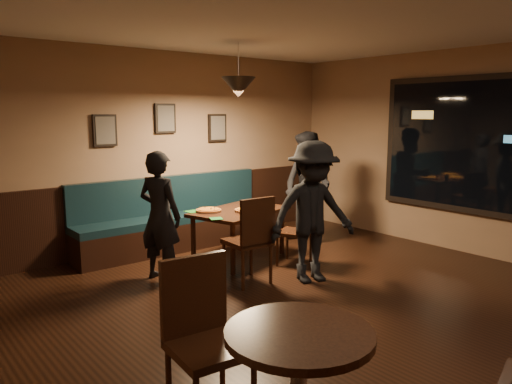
% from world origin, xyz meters
% --- Properties ---
extents(floor, '(7.00, 7.00, 0.00)m').
position_xyz_m(floor, '(0.00, 0.00, 0.00)').
color(floor, black).
rests_on(floor, ground).
extents(ceiling, '(7.00, 7.00, 0.00)m').
position_xyz_m(ceiling, '(0.00, 0.00, 2.80)').
color(ceiling, silver).
rests_on(ceiling, ground).
extents(wall_back, '(6.00, 0.00, 6.00)m').
position_xyz_m(wall_back, '(0.00, 3.50, 1.40)').
color(wall_back, '#8C704F').
rests_on(wall_back, ground).
extents(wall_right, '(0.00, 7.00, 7.00)m').
position_xyz_m(wall_right, '(3.00, 0.00, 1.40)').
color(wall_right, '#8C704F').
rests_on(wall_right, ground).
extents(wainscot, '(5.88, 0.06, 1.00)m').
position_xyz_m(wainscot, '(0.00, 3.47, 0.50)').
color(wainscot, black).
rests_on(wainscot, ground).
extents(booth_bench, '(3.00, 0.60, 1.00)m').
position_xyz_m(booth_bench, '(0.00, 3.20, 0.50)').
color(booth_bench, '#0F232D').
rests_on(booth_bench, ground).
extents(window_frame, '(0.06, 2.56, 1.86)m').
position_xyz_m(window_frame, '(2.96, 0.50, 1.50)').
color(window_frame, black).
rests_on(window_frame, wall_right).
extents(window_glass, '(0.00, 2.40, 2.40)m').
position_xyz_m(window_glass, '(2.93, 0.50, 1.50)').
color(window_glass, black).
rests_on(window_glass, wall_right).
extents(picture_left, '(0.32, 0.04, 0.42)m').
position_xyz_m(picture_left, '(-0.90, 3.47, 1.70)').
color(picture_left, black).
rests_on(picture_left, wall_back).
extents(picture_center, '(0.32, 0.04, 0.42)m').
position_xyz_m(picture_center, '(0.00, 3.47, 1.85)').
color(picture_center, black).
rests_on(picture_center, wall_back).
extents(picture_right, '(0.32, 0.04, 0.42)m').
position_xyz_m(picture_right, '(0.90, 3.47, 1.70)').
color(picture_right, black).
rests_on(picture_right, wall_back).
extents(pendant_lamp, '(0.44, 0.44, 0.25)m').
position_xyz_m(pendant_lamp, '(0.36, 2.21, 2.25)').
color(pendant_lamp, black).
rests_on(pendant_lamp, ceiling).
extents(dining_table, '(1.41, 1.10, 0.67)m').
position_xyz_m(dining_table, '(0.36, 2.21, 0.33)').
color(dining_table, black).
rests_on(dining_table, floor).
extents(chair_near_left, '(0.47, 0.47, 1.01)m').
position_xyz_m(chair_near_left, '(-0.13, 1.42, 0.51)').
color(chair_near_left, '#321C0D').
rests_on(chair_near_left, floor).
extents(chair_near_right, '(0.51, 0.51, 0.88)m').
position_xyz_m(chair_near_right, '(0.77, 1.59, 0.44)').
color(chair_near_right, black).
rests_on(chair_near_right, floor).
extents(diner_left, '(0.55, 0.65, 1.51)m').
position_xyz_m(diner_left, '(-0.83, 2.16, 0.75)').
color(diner_left, black).
rests_on(diner_left, floor).
extents(diner_right, '(0.68, 0.85, 1.66)m').
position_xyz_m(diner_right, '(1.62, 2.20, 0.83)').
color(diner_right, black).
rests_on(diner_right, floor).
extents(diner_front, '(1.18, 0.88, 1.62)m').
position_xyz_m(diner_front, '(0.48, 1.00, 0.81)').
color(diner_front, black).
rests_on(diner_front, floor).
extents(pizza_a, '(0.42, 0.42, 0.04)m').
position_xyz_m(pizza_a, '(-0.02, 2.37, 0.69)').
color(pizza_a, '#C37824').
rests_on(pizza_a, dining_table).
extents(pizza_b, '(0.44, 0.44, 0.04)m').
position_xyz_m(pizza_b, '(0.38, 2.05, 0.69)').
color(pizza_b, '#C67025').
rests_on(pizza_b, dining_table).
extents(pizza_c, '(0.38, 0.38, 0.04)m').
position_xyz_m(pizza_c, '(0.75, 2.34, 0.69)').
color(pizza_c, gold).
rests_on(pizza_c, dining_table).
extents(soda_glass, '(0.08, 0.08, 0.14)m').
position_xyz_m(soda_glass, '(0.95, 1.88, 0.74)').
color(soda_glass, black).
rests_on(soda_glass, dining_table).
extents(tabasco_bottle, '(0.03, 0.03, 0.12)m').
position_xyz_m(tabasco_bottle, '(0.88, 2.12, 0.73)').
color(tabasco_bottle, maroon).
rests_on(tabasco_bottle, dining_table).
extents(napkin_a, '(0.17, 0.17, 0.01)m').
position_xyz_m(napkin_a, '(-0.19, 2.49, 0.67)').
color(napkin_a, '#207821').
rests_on(napkin_a, dining_table).
extents(napkin_b, '(0.19, 0.19, 0.01)m').
position_xyz_m(napkin_b, '(-0.19, 1.94, 0.67)').
color(napkin_b, '#1D6E2A').
rests_on(napkin_b, dining_table).
extents(cutlery_set, '(0.20, 0.02, 0.00)m').
position_xyz_m(cutlery_set, '(0.35, 1.83, 0.67)').
color(cutlery_set, silver).
rests_on(cutlery_set, dining_table).
extents(cafe_chair_far, '(0.50, 0.50, 1.03)m').
position_xyz_m(cafe_chair_far, '(-1.91, -0.46, 0.52)').
color(cafe_chair_far, black).
rests_on(cafe_chair_far, floor).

